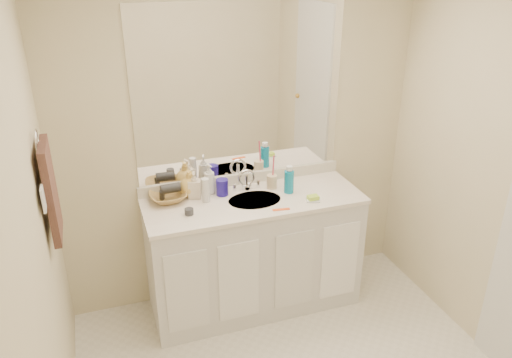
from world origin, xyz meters
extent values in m
cube|color=beige|center=(0.00, 1.30, 1.20)|extent=(2.60, 0.02, 2.40)
cube|color=beige|center=(-1.30, 0.00, 1.20)|extent=(0.02, 2.60, 2.40)
cube|color=silver|center=(0.00, 1.02, 0.42)|extent=(1.50, 0.55, 0.85)
cube|color=white|center=(0.00, 1.02, 0.86)|extent=(1.52, 0.57, 0.03)
cube|color=silver|center=(0.00, 1.29, 0.92)|extent=(1.52, 0.03, 0.08)
cylinder|color=beige|center=(0.00, 1.00, 0.87)|extent=(0.37, 0.37, 0.02)
cylinder|color=silver|center=(0.00, 1.18, 0.94)|extent=(0.02, 0.02, 0.11)
cube|color=white|center=(0.00, 1.29, 1.56)|extent=(1.48, 0.01, 1.20)
cylinder|color=navy|center=(-0.19, 1.15, 0.94)|extent=(0.10, 0.10, 0.12)
cylinder|color=beige|center=(0.18, 1.15, 0.93)|extent=(0.08, 0.08, 0.10)
cylinder|color=#E43C5D|center=(0.19, 1.15, 1.03)|extent=(0.01, 0.04, 0.21)
cylinder|color=#0E7FAA|center=(0.27, 1.04, 0.96)|extent=(0.08, 0.08, 0.16)
cube|color=silver|center=(0.37, 0.86, 0.89)|extent=(0.11, 0.10, 0.01)
cube|color=#B1E437|center=(0.37, 0.86, 0.90)|extent=(0.08, 0.06, 0.03)
cube|color=#F8551A|center=(0.12, 0.81, 0.88)|extent=(0.12, 0.04, 0.00)
cylinder|color=#2C2E32|center=(-0.47, 0.94, 0.90)|extent=(0.06, 0.06, 0.04)
cylinder|color=silver|center=(-0.32, 1.09, 0.96)|extent=(0.06, 0.06, 0.17)
imported|color=silver|center=(-0.27, 1.21, 0.99)|extent=(0.10, 0.10, 0.22)
imported|color=beige|center=(-0.38, 1.18, 0.98)|extent=(0.11, 0.11, 0.19)
imported|color=#E4BA58|center=(-0.41, 1.22, 0.97)|extent=(0.17, 0.17, 0.19)
imported|color=olive|center=(-0.56, 1.19, 0.91)|extent=(0.26, 0.26, 0.06)
cylinder|color=black|center=(-0.54, 1.19, 0.97)|extent=(0.14, 0.08, 0.07)
torus|color=silver|center=(-1.27, 0.77, 1.55)|extent=(0.01, 0.11, 0.11)
cube|color=#321F1A|center=(-1.25, 0.77, 1.25)|extent=(0.04, 0.32, 0.55)
cube|color=white|center=(-1.27, 0.57, 1.30)|extent=(0.01, 0.08, 0.13)
camera|label=1|loc=(-0.99, -1.90, 2.43)|focal=35.00mm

